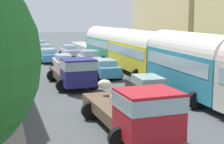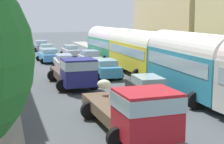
% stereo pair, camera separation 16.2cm
% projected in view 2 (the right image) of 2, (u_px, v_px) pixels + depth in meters
% --- Properties ---
extents(ground_plane, '(154.00, 154.00, 0.00)m').
position_uv_depth(ground_plane, '(81.00, 73.00, 31.37)').
color(ground_plane, '#474D51').
extents(sidewalk_right, '(2.50, 70.00, 0.14)m').
position_uv_depth(sidewalk_right, '(153.00, 68.00, 33.53)').
color(sidewalk_right, '#999A92').
rests_on(sidewalk_right, ground).
extents(building_right_2, '(6.18, 12.98, 8.56)m').
position_uv_depth(building_right_2, '(181.00, 24.00, 36.02)').
color(building_right_2, '#C9B685').
rests_on(building_right_2, ground).
extents(parked_bus_1, '(3.39, 8.56, 4.16)m').
position_uv_depth(parked_bus_1, '(191.00, 62.00, 21.56)').
color(parked_bus_1, teal).
rests_on(parked_bus_1, ground).
extents(parked_bus_2, '(3.27, 9.39, 3.96)m').
position_uv_depth(parked_bus_2, '(138.00, 50.00, 30.04)').
color(parked_bus_2, gold).
rests_on(parked_bus_2, ground).
extents(parked_bus_3, '(3.56, 8.14, 3.90)m').
position_uv_depth(parked_bus_3, '(108.00, 43.00, 38.51)').
color(parked_bus_3, '#3A9D74').
rests_on(parked_bus_3, ground).
extents(cargo_truck_0, '(3.28, 7.03, 2.32)m').
position_uv_depth(cargo_truck_0, '(133.00, 109.00, 14.64)').
color(cargo_truck_0, '#AF1B26').
rests_on(cargo_truck_0, ground).
extents(cargo_truck_1, '(3.16, 6.97, 2.28)m').
position_uv_depth(cargo_truck_1, '(74.00, 71.00, 24.73)').
color(cargo_truck_1, navy).
rests_on(cargo_truck_1, ground).
extents(car_0, '(2.27, 4.28, 1.59)m').
position_uv_depth(car_0, '(64.00, 63.00, 32.06)').
color(car_0, silver).
rests_on(car_0, ground).
extents(car_1, '(2.59, 4.41, 1.52)m').
position_uv_depth(car_1, '(48.00, 55.00, 38.32)').
color(car_1, '#3E8CCF').
rests_on(car_1, ground).
extents(car_2, '(2.21, 3.73, 1.51)m').
position_uv_depth(car_2, '(47.00, 50.00, 44.29)').
color(car_2, silver).
rests_on(car_2, ground).
extents(car_3, '(2.30, 4.33, 1.53)m').
position_uv_depth(car_3, '(41.00, 46.00, 50.34)').
color(car_3, slate).
rests_on(car_3, ground).
extents(car_4, '(2.44, 4.33, 1.54)m').
position_uv_depth(car_4, '(148.00, 89.00, 20.82)').
color(car_4, '#262623').
rests_on(car_4, ground).
extents(car_5, '(2.42, 4.26, 1.54)m').
position_uv_depth(car_5, '(105.00, 68.00, 28.78)').
color(car_5, '#4095C1').
rests_on(car_5, ground).
extents(car_6, '(2.42, 3.87, 1.55)m').
position_uv_depth(car_6, '(90.00, 58.00, 36.09)').
color(car_6, silver).
rests_on(car_6, ground).
extents(car_7, '(2.29, 4.28, 1.47)m').
position_uv_depth(car_7, '(70.00, 51.00, 43.52)').
color(car_7, silver).
rests_on(car_7, ground).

